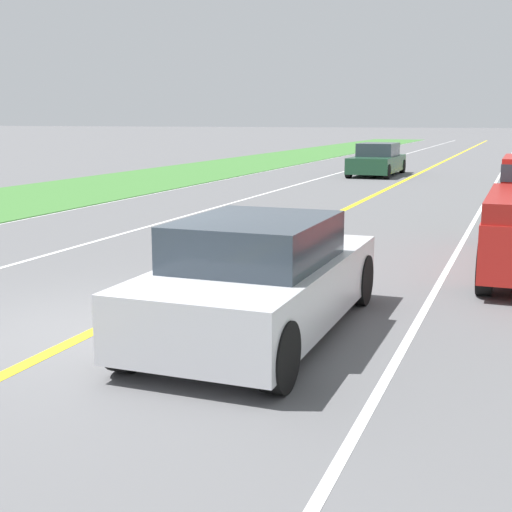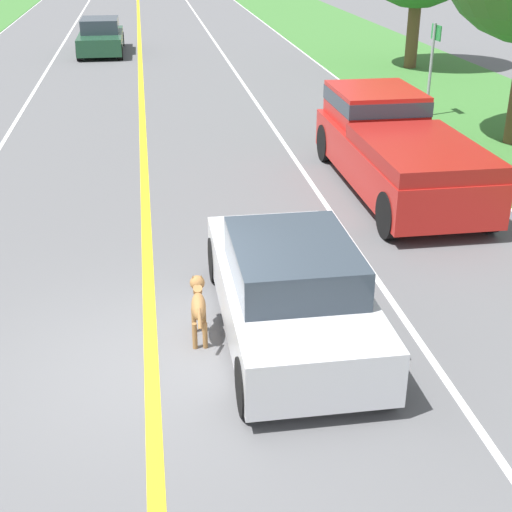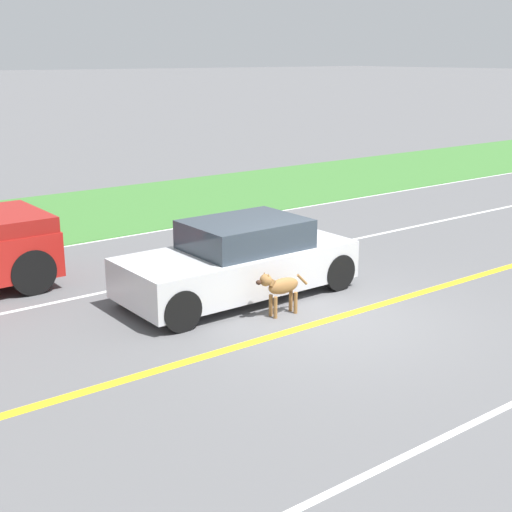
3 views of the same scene
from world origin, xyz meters
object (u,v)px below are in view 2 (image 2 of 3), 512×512
Objects in this scene: dog at (198,304)px; street_sign at (432,59)px; pickup_truck at (394,145)px; oncoming_car at (101,37)px; ego_car at (290,289)px.

dog is 13.31m from street_sign.
pickup_truck is (4.44, 5.37, 0.41)m from dog.
oncoming_car reaches higher than dog.
oncoming_car is at bearing 98.05° from dog.
ego_car is 1.21m from dog.
dog is at bearing 95.37° from oncoming_car.
pickup_truck is at bearing 59.18° from ego_car.
pickup_truck is at bearing 53.11° from dog.
oncoming_car is 16.13m from street_sign.
pickup_truck is at bearing 109.85° from oncoming_car.
street_sign is at bearing 62.34° from pickup_truck.
dog is (-1.20, 0.06, -0.15)m from ego_car.
oncoming_car is at bearing 109.85° from pickup_truck.
pickup_truck is 2.23× the size of street_sign.
ego_car is 6.33m from pickup_truck.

